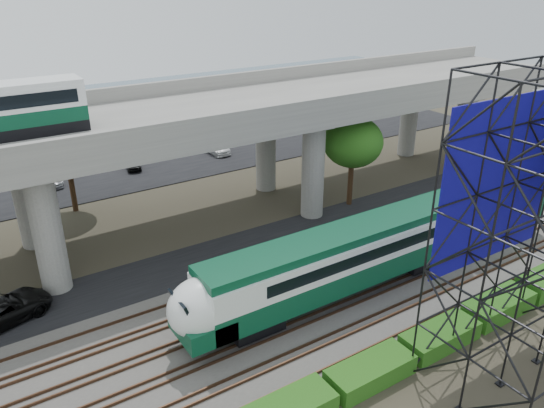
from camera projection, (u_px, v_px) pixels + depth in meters
ground at (302, 340)px, 28.94m from camera, size 140.00×140.00×0.00m
ballast_bed at (282, 320)px, 30.43m from camera, size 90.00×12.00×0.20m
service_road at (214, 258)px, 36.97m from camera, size 90.00×5.00×0.08m
parking_lot at (110, 163)px, 54.97m from camera, size 90.00×18.00×0.08m
harbor_water at (60, 117)px, 71.84m from camera, size 140.00×40.00×0.03m
rail_tracks at (282, 317)px, 30.36m from camera, size 90.00×9.52×0.16m
commuter_train at (372, 247)px, 32.60m from camera, size 29.30×3.06×4.30m
overpass at (162, 128)px, 37.41m from camera, size 80.00×12.00×12.40m
hedge_strip at (371, 371)px, 25.91m from camera, size 34.60×1.80×1.20m
trees at (113, 173)px, 36.73m from camera, size 40.94×16.94×7.69m
suv at (2, 310)px, 30.01m from camera, size 5.98×4.06×1.52m
parked_cars at (112, 158)px, 54.49m from camera, size 37.97×9.59×1.27m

